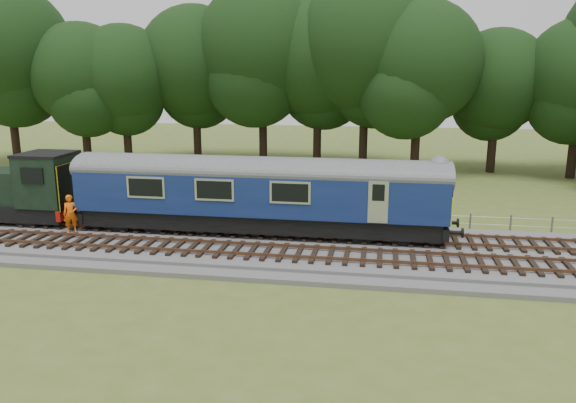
# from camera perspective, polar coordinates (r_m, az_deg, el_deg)

# --- Properties ---
(ground) EXTENTS (120.00, 120.00, 0.00)m
(ground) POSITION_cam_1_polar(r_m,az_deg,el_deg) (26.13, 6.18, -5.23)
(ground) COLOR #4F5F23
(ground) RESTS_ON ground
(ballast) EXTENTS (70.00, 7.00, 0.35)m
(ballast) POSITION_cam_1_polar(r_m,az_deg,el_deg) (26.08, 6.19, -4.86)
(ballast) COLOR #4C4C4F
(ballast) RESTS_ON ground
(track_north) EXTENTS (67.20, 2.40, 0.21)m
(track_north) POSITION_cam_1_polar(r_m,az_deg,el_deg) (27.34, 6.38, -3.48)
(track_north) COLOR black
(track_north) RESTS_ON ballast
(track_south) EXTENTS (67.20, 2.40, 0.21)m
(track_south) POSITION_cam_1_polar(r_m,az_deg,el_deg) (24.48, 5.97, -5.48)
(track_south) COLOR black
(track_south) RESTS_ON ballast
(fence) EXTENTS (64.00, 0.12, 1.00)m
(fence) POSITION_cam_1_polar(r_m,az_deg,el_deg) (30.43, 6.71, -2.57)
(fence) COLOR #6B6054
(fence) RESTS_ON ground
(tree_line) EXTENTS (70.00, 8.00, 18.00)m
(tree_line) POSITION_cam_1_polar(r_m,az_deg,el_deg) (47.50, 7.83, 3.12)
(tree_line) COLOR black
(tree_line) RESTS_ON ground
(dmu_railcar) EXTENTS (18.05, 2.86, 3.88)m
(dmu_railcar) POSITION_cam_1_polar(r_m,az_deg,el_deg) (27.40, -3.01, 1.35)
(dmu_railcar) COLOR black
(dmu_railcar) RESTS_ON ground
(shunter_loco) EXTENTS (8.92, 2.60, 3.38)m
(shunter_loco) POSITION_cam_1_polar(r_m,az_deg,el_deg) (33.40, -27.01, 0.96)
(shunter_loco) COLOR black
(shunter_loco) RESTS_ON ground
(worker) EXTENTS (0.83, 0.75, 1.91)m
(worker) POSITION_cam_1_polar(r_m,az_deg,el_deg) (29.73, -21.21, -1.17)
(worker) COLOR #F95F0D
(worker) RESTS_ON ballast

